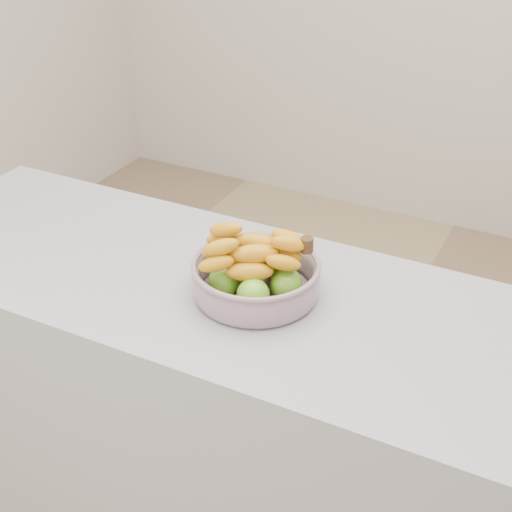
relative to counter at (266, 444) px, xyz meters
The scene contains 3 objects.
ground 0.51m from the counter, 90.00° to the left, with size 4.00×4.00×0.00m, color #99855D.
counter is the anchor object (origin of this frame).
fruit_bowl 0.50m from the counter, behind, with size 0.28×0.28×0.15m.
Camera 1 is at (0.57, -1.41, 1.79)m, focal length 50.00 mm.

